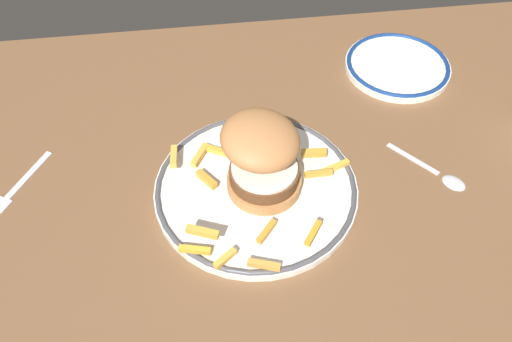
{
  "coord_description": "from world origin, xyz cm",
  "views": [
    {
      "loc": [
        -11.41,
        -44.82,
        59.16
      ],
      "look_at": [
        -5.18,
        1.25,
        4.6
      ],
      "focal_mm": 36.3,
      "sensor_mm": 36.0,
      "label": 1
    }
  ],
  "objects_px": {
    "burger": "(262,157)",
    "side_plate": "(397,66)",
    "dinner_plate": "(256,188)",
    "fork": "(17,187)",
    "spoon": "(445,176)"
  },
  "relations": [
    {
      "from": "fork",
      "to": "spoon",
      "type": "height_order",
      "value": "spoon"
    },
    {
      "from": "burger",
      "to": "side_plate",
      "type": "relative_size",
      "value": 0.83
    },
    {
      "from": "dinner_plate",
      "to": "spoon",
      "type": "xyz_separation_m",
      "value": [
        0.28,
        -0.01,
        -0.0
      ]
    },
    {
      "from": "burger",
      "to": "fork",
      "type": "xyz_separation_m",
      "value": [
        -0.35,
        0.05,
        -0.07
      ]
    },
    {
      "from": "side_plate",
      "to": "fork",
      "type": "distance_m",
      "value": 0.66
    },
    {
      "from": "side_plate",
      "to": "spoon",
      "type": "bearing_deg",
      "value": -91.79
    },
    {
      "from": "burger",
      "to": "side_plate",
      "type": "bearing_deg",
      "value": 40.77
    },
    {
      "from": "burger",
      "to": "spoon",
      "type": "xyz_separation_m",
      "value": [
        0.27,
        -0.01,
        -0.07
      ]
    },
    {
      "from": "dinner_plate",
      "to": "spoon",
      "type": "relative_size",
      "value": 2.59
    },
    {
      "from": "dinner_plate",
      "to": "burger",
      "type": "bearing_deg",
      "value": 15.29
    },
    {
      "from": "dinner_plate",
      "to": "spoon",
      "type": "bearing_deg",
      "value": -2.43
    },
    {
      "from": "fork",
      "to": "spoon",
      "type": "relative_size",
      "value": 1.15
    },
    {
      "from": "dinner_plate",
      "to": "burger",
      "type": "height_order",
      "value": "burger"
    },
    {
      "from": "dinner_plate",
      "to": "fork",
      "type": "relative_size",
      "value": 2.24
    },
    {
      "from": "burger",
      "to": "side_plate",
      "type": "distance_m",
      "value": 0.38
    }
  ]
}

